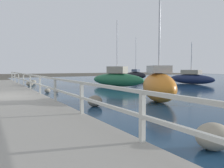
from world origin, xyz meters
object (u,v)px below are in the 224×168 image
Objects in this scene: sailboat_orange at (159,86)px; sailboat_green at (117,79)px; sailboat_navy at (191,78)px; sailboat_black at (136,75)px.

sailboat_green is (3.08, 9.20, -0.09)m from sailboat_orange.
sailboat_black is (1.07, 11.75, 0.03)m from sailboat_navy.
sailboat_navy is 11.80m from sailboat_black.
sailboat_orange is 1.33× the size of sailboat_green.
sailboat_green is at bearing 95.56° from sailboat_orange.
sailboat_orange is 1.24× the size of sailboat_black.
sailboat_green is at bearing 165.26° from sailboat_navy.
sailboat_orange is at bearing -152.92° from sailboat_navy.
sailboat_black reaches higher than sailboat_green.
sailboat_orange is 23.60m from sailboat_black.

